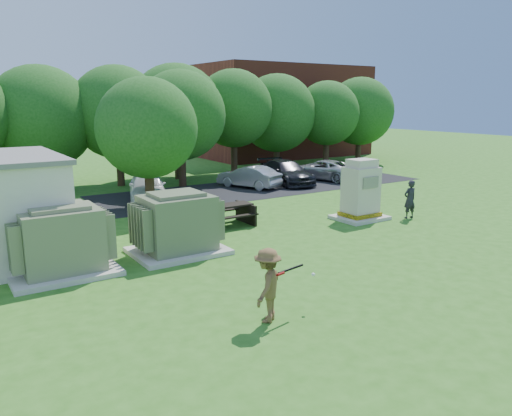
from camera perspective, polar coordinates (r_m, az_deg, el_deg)
ground at (r=14.87m, az=8.57°, el=-7.66°), size 120.00×120.00×0.00m
brick_building at (r=46.34m, az=3.04°, el=10.99°), size 15.00×8.00×8.00m
parking_strip at (r=29.38m, az=1.24°, el=2.42°), size 20.00×6.00×0.01m
transformer_left at (r=15.66m, az=-21.42°, el=-3.63°), size 3.00×2.40×2.07m
transformer_right at (r=16.75m, az=-8.99°, el=-1.92°), size 3.00×2.40×2.07m
generator_cabinet at (r=21.72m, az=11.87°, el=1.66°), size 2.12×1.74×2.58m
picnic_table at (r=20.27m, az=-3.29°, el=-0.53°), size 2.05×1.54×0.88m
batter at (r=11.56m, az=1.33°, el=-8.82°), size 1.29×1.21×1.75m
person_by_generator at (r=22.49m, az=17.16°, el=0.95°), size 0.65×0.47×1.66m
person_at_picnic at (r=19.19m, az=-6.02°, el=-0.67°), size 0.89×0.78×1.52m
person_walking_right at (r=26.85m, az=13.57°, el=3.00°), size 0.77×1.10×1.73m
car_white at (r=25.76m, az=-12.31°, el=2.42°), size 3.10×4.74×1.50m
car_silver_a at (r=29.14m, az=-0.81°, el=3.60°), size 2.66×4.08×1.27m
car_dark at (r=30.54m, az=3.46°, el=4.10°), size 2.65×5.07×1.40m
car_silver_b at (r=32.46m, az=7.59°, el=4.38°), size 3.44×4.98×1.26m
batting_equipment at (r=11.83m, az=4.21°, el=-7.19°), size 1.26×0.31×0.36m
tree_row at (r=30.94m, az=-12.33°, el=10.37°), size 41.30×13.30×7.30m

